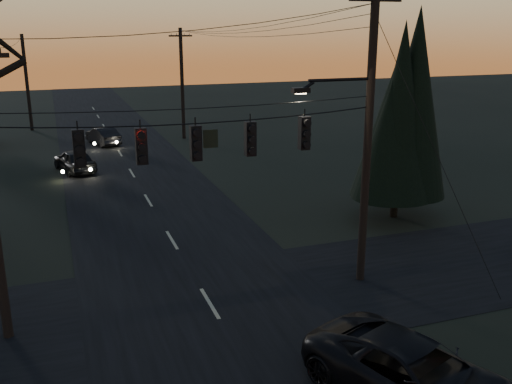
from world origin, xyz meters
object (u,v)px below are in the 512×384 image
object	(u,v)px
utility_pole_far_r	(184,138)
sedan_oncoming_b	(103,136)
utility_pole_right	(360,279)
suv_near	(416,376)
evergreen_right	(401,113)
sedan_oncoming_a	(75,161)
utility_pole_far_l	(32,130)
utility_pole_left	(9,337)

from	to	relation	value
utility_pole_far_r	sedan_oncoming_b	xyz separation A→B (m)	(-6.30, -0.40, 0.65)
utility_pole_right	suv_near	size ratio (longest dim) A/B	1.82
sedan_oncoming_b	suv_near	bearing A→B (deg)	79.84
utility_pole_right	evergreen_right	world-z (taller)	evergreen_right
suv_near	sedan_oncoming_a	size ratio (longest dim) A/B	1.34
sedan_oncoming_b	sedan_oncoming_a	bearing A→B (deg)	56.49
evergreen_right	sedan_oncoming_a	distance (m)	20.00
utility_pole_right	suv_near	world-z (taller)	utility_pole_right
utility_pole_far_l	evergreen_right	distance (m)	34.93
evergreen_right	sedan_oncoming_b	xyz separation A→B (m)	(-11.25, 22.02, -4.22)
utility_pole_far_r	sedan_oncoming_a	distance (m)	12.13
utility_pole_left	utility_pole_far_l	size ratio (longest dim) A/B	1.06
utility_pole_right	sedan_oncoming_b	world-z (taller)	utility_pole_right
utility_pole_right	suv_near	bearing A→B (deg)	-109.34
utility_pole_far_l	utility_pole_right	bearing A→B (deg)	-72.28
evergreen_right	suv_near	xyz separation A→B (m)	(-7.25, -12.13, -4.10)
utility_pole_far_l	evergreen_right	size ratio (longest dim) A/B	0.94
utility_pole_far_r	utility_pole_far_l	world-z (taller)	utility_pole_far_r
suv_near	evergreen_right	bearing A→B (deg)	38.15
utility_pole_right	utility_pole_far_l	world-z (taller)	utility_pole_right
sedan_oncoming_a	utility_pole_left	bearing A→B (deg)	66.77
utility_pole_left	sedan_oncoming_a	xyz separation A→B (m)	(2.80, 19.58, 0.70)
utility_pole_right	utility_pole_far_r	distance (m)	28.00
suv_near	sedan_oncoming_b	bearing A→B (deg)	75.70
utility_pole_right	utility_pole_left	world-z (taller)	utility_pole_right
suv_near	sedan_oncoming_b	distance (m)	34.39
utility_pole_right	utility_pole_far_r	world-z (taller)	utility_pole_right
utility_pole_left	utility_pole_far_r	world-z (taller)	same
utility_pole_right	evergreen_right	size ratio (longest dim) A/B	1.17
utility_pole_right	evergreen_right	bearing A→B (deg)	48.41
utility_pole_left	sedan_oncoming_b	xyz separation A→B (m)	(5.20, 27.60, 0.65)
evergreen_right	sedan_oncoming_b	bearing A→B (deg)	117.05
sedan_oncoming_a	sedan_oncoming_b	world-z (taller)	sedan_oncoming_a
evergreen_right	suv_near	size ratio (longest dim) A/B	1.55
utility_pole_far_l	sedan_oncoming_b	bearing A→B (deg)	-58.24
utility_pole_left	evergreen_right	distance (m)	18.04
utility_pole_far_l	suv_near	world-z (taller)	utility_pole_far_l
suv_near	sedan_oncoming_a	bearing A→B (deg)	82.78
utility_pole_far_r	sedan_oncoming_a	bearing A→B (deg)	-135.95
utility_pole_right	suv_near	xyz separation A→B (m)	(-2.30, -6.55, 0.77)
evergreen_right	utility_pole_far_r	bearing A→B (deg)	102.44
suv_near	utility_pole_right	bearing A→B (deg)	49.68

